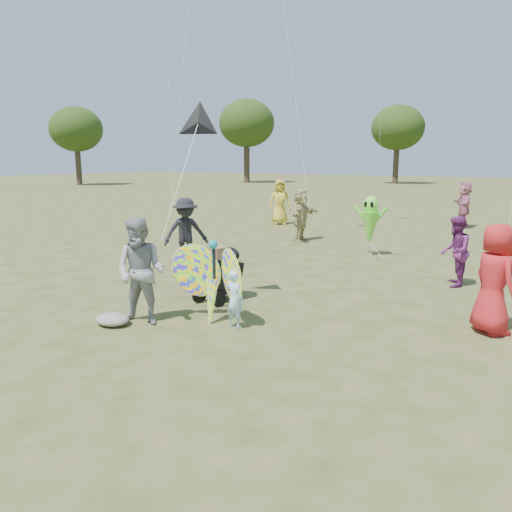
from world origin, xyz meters
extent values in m
plane|color=#51592B|center=(0.00, 0.00, 0.00)|extent=(160.00, 160.00, 0.00)
imported|color=#ABD9F3|center=(-0.19, 0.85, 0.49)|extent=(0.38, 0.27, 0.97)
imported|color=gray|center=(-1.62, 0.15, 0.90)|extent=(1.05, 0.92, 1.81)
ellipsoid|color=gray|center=(-1.99, -0.18, 0.10)|extent=(0.61, 0.50, 0.19)
imported|color=red|center=(3.40, 2.89, 0.88)|extent=(1.00, 1.01, 1.77)
imported|color=black|center=(-4.10, 4.14, 0.89)|extent=(1.22, 1.31, 1.78)
imported|color=tan|center=(-3.55, 9.43, 0.90)|extent=(0.58, 1.68, 1.79)
imported|color=#6C2463|center=(2.22, 5.73, 0.77)|extent=(0.71, 0.84, 1.55)
imported|color=gold|center=(-6.41, 12.85, 0.95)|extent=(1.11, 1.03, 1.91)
imported|color=#BE6C81|center=(0.38, 16.17, 0.94)|extent=(1.17, 1.83, 1.88)
cube|color=black|center=(-1.36, 1.97, 0.55)|extent=(0.72, 0.96, 0.71)
cube|color=black|center=(-1.36, 1.97, 0.22)|extent=(0.62, 0.78, 0.10)
ellipsoid|color=black|center=(-1.36, 2.22, 0.88)|extent=(0.51, 0.45, 0.33)
cylinder|color=black|center=(-1.60, 1.62, 0.15)|extent=(0.15, 0.30, 0.30)
cylinder|color=black|center=(-1.12, 1.62, 0.15)|extent=(0.15, 0.30, 0.30)
cylinder|color=black|center=(-1.36, 2.42, 0.11)|extent=(0.12, 0.22, 0.22)
cylinder|color=black|center=(-1.36, 1.49, 0.98)|extent=(0.42, 0.17, 0.03)
cube|color=#9A6D4A|center=(-1.36, 1.92, 0.96)|extent=(0.41, 0.38, 0.26)
ellipsoid|color=orange|center=(-1.10, 0.96, 0.83)|extent=(0.98, 0.71, 1.24)
ellipsoid|color=orange|center=(-0.34, 0.96, 0.83)|extent=(0.98, 0.71, 1.24)
cylinder|color=black|center=(-0.72, 0.98, 0.78)|extent=(0.06, 0.06, 1.00)
cone|color=orange|center=(-0.67, 0.81, 0.30)|extent=(0.36, 0.49, 0.93)
sphere|color=teal|center=(-0.72, 0.96, 1.33)|extent=(0.16, 0.16, 0.16)
cone|color=black|center=(-1.55, 1.65, 3.40)|extent=(0.89, 0.62, 0.81)
cylinder|color=silver|center=(-1.38, 0.95, 2.43)|extent=(0.35, 1.42, 1.95)
cone|color=#67E235|center=(-0.60, 8.08, 0.80)|extent=(0.56, 0.56, 0.95)
ellipsoid|color=#67E235|center=(-0.60, 8.08, 1.45)|extent=(0.44, 0.39, 0.57)
ellipsoid|color=black|center=(-0.69, 7.90, 1.50)|extent=(0.10, 0.05, 0.17)
ellipsoid|color=black|center=(-0.51, 7.90, 1.50)|extent=(0.10, 0.05, 0.17)
cylinder|color=#67E235|center=(-0.90, 8.08, 1.20)|extent=(0.43, 0.10, 0.49)
cylinder|color=#67E235|center=(-0.30, 8.08, 1.20)|extent=(0.43, 0.10, 0.49)
cylinder|color=silver|center=(-0.30, 7.88, 0.20)|extent=(0.61, 0.41, 0.41)
cylinder|color=silver|center=(-3.29, 8.10, 5.62)|extent=(2.59, 2.21, 8.65)
cylinder|color=silver|center=(-11.39, 11.60, 9.40)|extent=(2.80, 3.21, 16.21)
cylinder|color=#3A2D21|center=(-30.00, 45.00, 2.10)|extent=(0.70, 0.70, 4.20)
ellipsoid|color=#2B4214|center=(-30.00, 45.00, 7.00)|extent=(6.60, 6.60, 5.61)
cylinder|color=#3A2D21|center=(-14.00, 52.00, 1.89)|extent=(0.63, 0.63, 3.78)
ellipsoid|color=#2B4214|center=(-14.00, 52.00, 6.30)|extent=(5.94, 5.94, 5.05)
cylinder|color=#3A2D21|center=(-42.00, 30.00, 1.78)|extent=(0.59, 0.59, 3.57)
ellipsoid|color=#2B4214|center=(-42.00, 30.00, 5.95)|extent=(5.61, 5.61, 4.77)
camera|label=1|loc=(4.43, -5.58, 2.74)|focal=35.00mm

